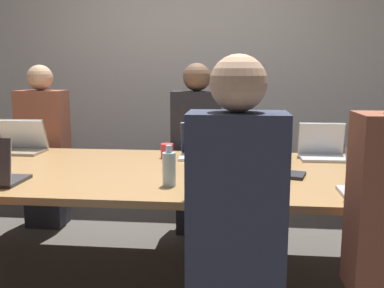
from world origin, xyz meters
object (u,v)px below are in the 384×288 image
object	(u,v)px
laptop_far_center	(204,148)
cup_far_center	(167,151)
laptop_near_midright	(224,184)
bottle_near_midright	(169,168)
stapler	(226,176)
laptop_far_left	(21,143)
laptop_near_right	(377,184)
person_near_midright	(236,231)
person_far_center	(197,151)
laptop_far_right	(322,148)
bottle_far_right	(285,148)
person_far_left	(44,149)

from	to	relation	value
laptop_far_center	cup_far_center	bearing A→B (deg)	-171.05
laptop_far_center	laptop_near_midright	bearing A→B (deg)	-79.95
bottle_near_midright	stapler	size ratio (longest dim) A/B	1.42
bottle_near_midright	laptop_far_left	xyz separation A→B (m)	(-1.27, 0.84, -0.02)
bottle_near_midright	cup_far_center	xyz separation A→B (m)	(-0.13, 0.74, -0.04)
laptop_near_right	stapler	world-z (taller)	laptop_near_right
person_near_midright	person_far_center	distance (m)	1.80
person_near_midright	stapler	xyz separation A→B (m)	(-0.06, 0.66, 0.07)
laptop_far_right	laptop_far_center	size ratio (longest dim) A/B	0.93
laptop_far_right	bottle_far_right	size ratio (longest dim) A/B	1.42
laptop_near_right	person_far_left	size ratio (longest dim) A/B	0.22
laptop_near_midright	person_far_left	world-z (taller)	person_far_left
person_near_midright	laptop_far_right	bearing A→B (deg)	-114.02
laptop_far_left	laptop_far_center	bearing A→B (deg)	-2.35
laptop_far_left	person_far_left	distance (m)	0.45
bottle_near_midright	bottle_far_right	size ratio (longest dim) A/B	0.98
bottle_far_right	laptop_near_right	world-z (taller)	laptop_near_right
laptop_near_right	person_far_center	bearing A→B (deg)	-54.10
person_far_center	cup_far_center	size ratio (longest dim) A/B	13.91
bottle_near_midright	laptop_near_right	xyz separation A→B (m)	(1.03, -0.13, -0.02)
laptop_far_center	cup_far_center	size ratio (longest dim) A/B	3.38
person_near_midright	laptop_far_left	distance (m)	2.13
person_far_center	stapler	size ratio (longest dim) A/B	9.08
person_near_midright	cup_far_center	xyz separation A→B (m)	(-0.49, 1.26, 0.10)
bottle_near_midright	person_far_left	size ratio (longest dim) A/B	0.16
laptop_far_left	laptop_far_center	size ratio (longest dim) A/B	1.06
person_far_center	stapler	bearing A→B (deg)	-76.36
bottle_far_right	person_far_left	world-z (taller)	person_far_left
bottle_far_right	laptop_far_center	bearing A→B (deg)	170.45
bottle_near_midright	laptop_far_center	size ratio (longest dim) A/B	0.64
laptop_near_right	laptop_far_center	world-z (taller)	laptop_near_right
bottle_far_right	person_far_center	bearing A→B (deg)	139.40
person_near_midright	bottle_near_midright	world-z (taller)	person_near_midright
laptop_near_midright	laptop_far_right	world-z (taller)	laptop_far_right
laptop_far_right	laptop_near_right	size ratio (longest dim) A/B	1.02
laptop_near_midright	laptop_far_center	distance (m)	0.98
laptop_near_midright	person_far_left	bearing A→B (deg)	-42.24
laptop_far_left	cup_far_center	distance (m)	1.15
person_near_midright	cup_far_center	bearing A→B (deg)	-68.67
laptop_near_midright	laptop_far_left	size ratio (longest dim) A/B	1.01
bottle_near_midright	laptop_far_right	size ratio (longest dim) A/B	0.69
laptop_near_midright	laptop_far_left	distance (m)	1.87
bottle_far_right	laptop_far_left	bearing A→B (deg)	175.58
bottle_far_right	cup_far_center	distance (m)	0.82
person_near_midright	laptop_near_right	size ratio (longest dim) A/B	4.50
laptop_far_right	person_far_center	bearing A→B (deg)	156.22
laptop_far_center	laptop_far_left	bearing A→B (deg)	177.65
laptop_far_left	person_near_midright	bearing A→B (deg)	-39.72
laptop_far_left	stapler	size ratio (longest dim) A/B	2.33
person_far_left	cup_far_center	distance (m)	1.28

